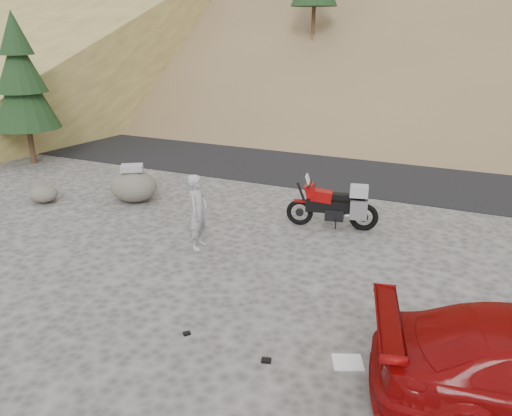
% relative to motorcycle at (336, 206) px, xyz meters
% --- Properties ---
extents(ground, '(140.00, 140.00, 0.00)m').
position_rel_motorcycle_xyz_m(ground, '(-0.33, -3.03, -0.55)').
color(ground, '#464340').
rests_on(ground, ground).
extents(road, '(120.00, 7.00, 0.05)m').
position_rel_motorcycle_xyz_m(road, '(-0.33, 5.97, -0.55)').
color(road, black).
rests_on(road, ground).
extents(conifer_verge, '(2.20, 2.20, 5.04)m').
position_rel_motorcycle_xyz_m(conifer_verge, '(-11.33, 1.47, 2.34)').
color(conifer_verge, '#381F14').
rests_on(conifer_verge, ground).
extents(motorcycle, '(2.16, 0.89, 1.30)m').
position_rel_motorcycle_xyz_m(motorcycle, '(0.00, 0.00, 0.00)').
color(motorcycle, black).
rests_on(motorcycle, ground).
extents(man, '(0.47, 0.65, 1.65)m').
position_rel_motorcycle_xyz_m(man, '(-2.39, -2.31, -0.55)').
color(man, '#9A999F').
rests_on(man, ground).
extents(boulder, '(1.64, 1.52, 1.04)m').
position_rel_motorcycle_xyz_m(boulder, '(-5.58, -0.39, -0.10)').
color(boulder, '#524E46').
rests_on(boulder, ground).
extents(small_rock, '(0.94, 0.88, 0.47)m').
position_rel_motorcycle_xyz_m(small_rock, '(-7.77, -1.48, -0.32)').
color(small_rock, '#524E46').
rests_on(small_rock, ground).
extents(gear_white_cloth, '(0.54, 0.51, 0.01)m').
position_rel_motorcycle_xyz_m(gear_white_cloth, '(1.57, -4.88, -0.55)').
color(gear_white_cloth, white).
rests_on(gear_white_cloth, ground).
extents(gear_blue_mat, '(0.50, 0.22, 0.20)m').
position_rel_motorcycle_xyz_m(gear_blue_mat, '(2.12, -4.49, -0.45)').
color(gear_blue_mat, navy).
rests_on(gear_blue_mat, ground).
extents(gear_bottle, '(0.08, 0.08, 0.20)m').
position_rel_motorcycle_xyz_m(gear_bottle, '(2.85, -4.66, -0.45)').
color(gear_bottle, navy).
rests_on(gear_bottle, ground).
extents(gear_glove_a, '(0.16, 0.14, 0.04)m').
position_rel_motorcycle_xyz_m(gear_glove_a, '(0.49, -5.34, -0.53)').
color(gear_glove_a, black).
rests_on(gear_glove_a, ground).
extents(gear_glove_b, '(0.13, 0.14, 0.04)m').
position_rel_motorcycle_xyz_m(gear_glove_b, '(-0.91, -5.23, -0.53)').
color(gear_glove_b, black).
rests_on(gear_glove_b, ground).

